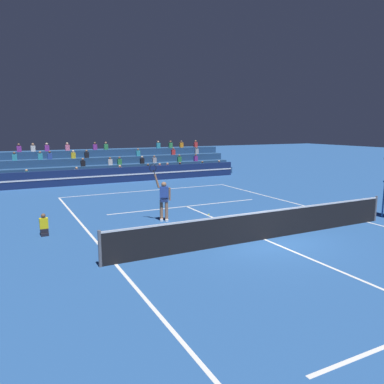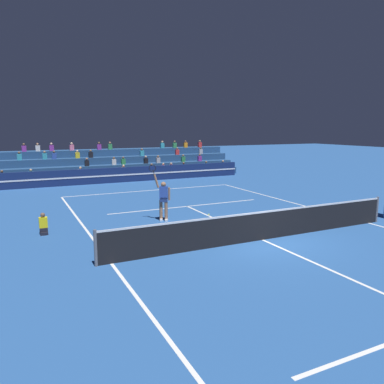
# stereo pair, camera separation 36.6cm
# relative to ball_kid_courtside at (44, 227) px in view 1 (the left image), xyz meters

# --- Properties ---
(ground_plane) EXTENTS (120.00, 120.00, 0.00)m
(ground_plane) POSITION_rel_ball_kid_courtside_xyz_m (7.06, -4.18, -0.33)
(ground_plane) COLOR #285699
(court_lines) EXTENTS (11.10, 23.90, 0.01)m
(court_lines) POSITION_rel_ball_kid_courtside_xyz_m (7.06, -4.18, -0.33)
(court_lines) COLOR white
(court_lines) RESTS_ON ground
(tennis_net) EXTENTS (12.00, 0.10, 1.10)m
(tennis_net) POSITION_rel_ball_kid_courtside_xyz_m (7.06, -4.18, 0.21)
(tennis_net) COLOR slate
(tennis_net) RESTS_ON ground
(sponsor_banner_wall) EXTENTS (18.00, 0.26, 1.10)m
(sponsor_banner_wall) POSITION_rel_ball_kid_courtside_xyz_m (7.06, 12.10, 0.22)
(sponsor_banner_wall) COLOR navy
(sponsor_banner_wall) RESTS_ON ground
(bleacher_stand) EXTENTS (19.46, 3.80, 2.83)m
(bleacher_stand) POSITION_rel_ball_kid_courtside_xyz_m (7.06, 15.26, 0.50)
(bleacher_stand) COLOR navy
(bleacher_stand) RESTS_ON ground
(ball_kid_courtside) EXTENTS (0.30, 0.36, 0.84)m
(ball_kid_courtside) POSITION_rel_ball_kid_courtside_xyz_m (0.00, 0.00, 0.00)
(ball_kid_courtside) COLOR black
(ball_kid_courtside) RESTS_ON ground
(tennis_player) EXTENTS (0.89, 0.46, 2.50)m
(tennis_player) POSITION_rel_ball_kid_courtside_xyz_m (4.87, 0.02, 0.66)
(tennis_player) COLOR #9E7051
(tennis_player) RESTS_ON ground
(tennis_ball) EXTENTS (0.07, 0.07, 0.07)m
(tennis_ball) POSITION_rel_ball_kid_courtside_xyz_m (7.13, 0.04, -0.30)
(tennis_ball) COLOR #C6DB33
(tennis_ball) RESTS_ON ground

